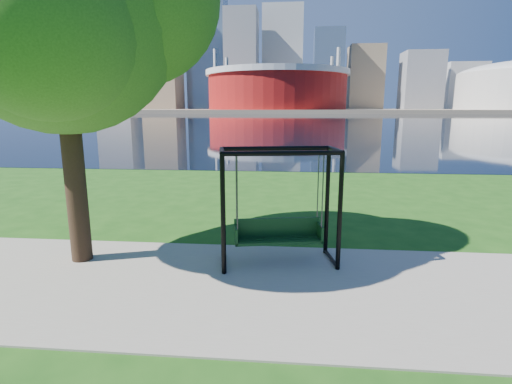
# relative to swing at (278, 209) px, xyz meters

# --- Properties ---
(ground) EXTENTS (900.00, 900.00, 0.00)m
(ground) POSITION_rel_swing_xyz_m (-0.09, -0.63, -1.08)
(ground) COLOR #1E5114
(ground) RESTS_ON ground
(path) EXTENTS (120.00, 4.00, 0.03)m
(path) POSITION_rel_swing_xyz_m (-0.09, -1.13, -1.07)
(path) COLOR #9E937F
(path) RESTS_ON ground
(river) EXTENTS (900.00, 180.00, 0.02)m
(river) POSITION_rel_swing_xyz_m (-0.09, 101.37, -1.07)
(river) COLOR black
(river) RESTS_ON ground
(far_bank) EXTENTS (900.00, 228.00, 2.00)m
(far_bank) POSITION_rel_swing_xyz_m (-0.09, 305.37, -0.08)
(far_bank) COLOR #937F60
(far_bank) RESTS_ON ground
(stadium) EXTENTS (83.00, 83.00, 32.00)m
(stadium) POSITION_rel_swing_xyz_m (-10.09, 234.37, 13.14)
(stadium) COLOR maroon
(stadium) RESTS_ON far_bank
(skyline) EXTENTS (392.00, 66.00, 96.50)m
(skyline) POSITION_rel_swing_xyz_m (-4.36, 318.77, 34.80)
(skyline) COLOR gray
(skyline) RESTS_ON far_bank
(swing) EXTENTS (2.33, 1.34, 2.24)m
(swing) POSITION_rel_swing_xyz_m (0.00, 0.00, 0.00)
(swing) COLOR black
(swing) RESTS_ON ground
(park_tree) EXTENTS (5.49, 4.96, 6.82)m
(park_tree) POSITION_rel_swing_xyz_m (-3.91, -0.17, 3.65)
(park_tree) COLOR black
(park_tree) RESTS_ON ground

